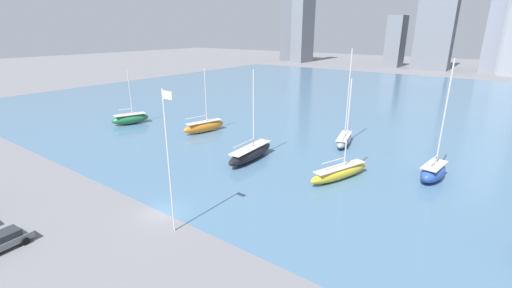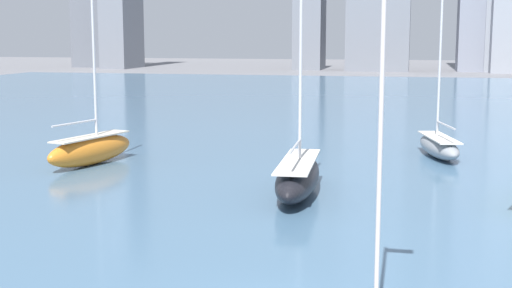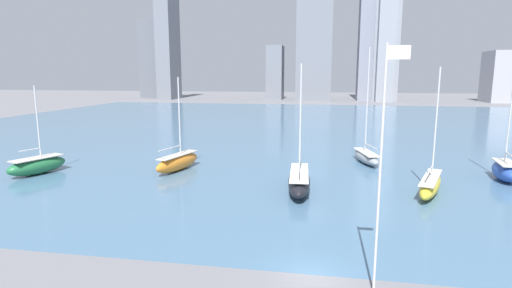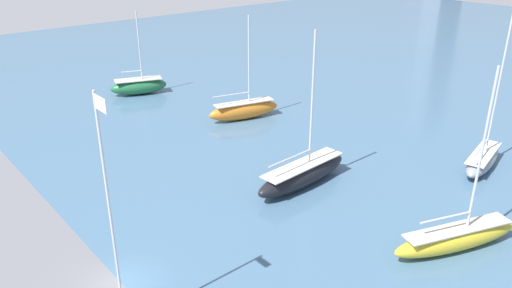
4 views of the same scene
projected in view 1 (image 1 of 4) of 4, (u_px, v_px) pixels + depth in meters
ground_plane at (164, 213)px, 36.63m from camera, size 500.00×500.00×0.00m
harbor_water at (376, 104)px, 89.99m from camera, size 180.00×140.00×0.00m
flag_pole at (169, 159)px, 31.06m from camera, size 1.24×0.14×13.91m
sailboat_black at (251, 153)px, 51.19m from camera, size 2.88×10.62×13.38m
sailboat_blue at (433, 171)px, 44.28m from camera, size 3.16×6.46×15.50m
sailboat_yellow at (340, 172)px, 44.66m from camera, size 5.07×10.07×13.04m
sailboat_orange at (204, 126)px, 65.13m from camera, size 3.90×8.86×11.92m
sailboat_gray at (344, 139)px, 58.17m from camera, size 3.91×8.56×15.87m
sailboat_green at (130, 119)px, 70.78m from camera, size 4.94×7.88×10.91m
parked_wagon_gray at (1, 241)px, 30.32m from camera, size 2.36×4.71×1.56m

